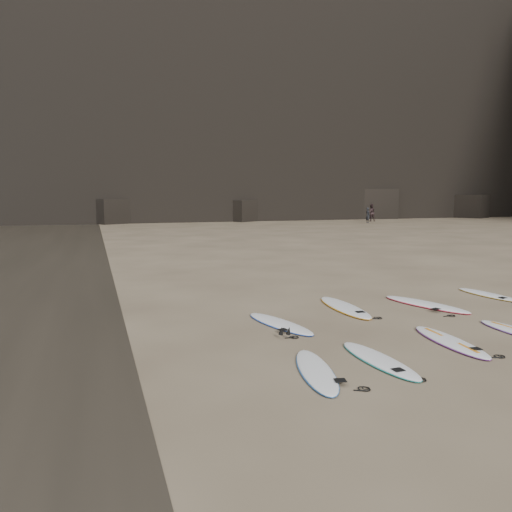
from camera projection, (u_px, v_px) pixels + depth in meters
The scene contains 11 objects.
ground at pixel (477, 339), 10.54m from camera, with size 240.00×240.00×0.00m, color #897559.
headland at pixel (354, 46), 61.29m from camera, with size 170.00×101.00×63.47m.
surfboard_0 at pixel (316, 370), 8.54m from camera, with size 0.54×2.26×0.08m, color white.
surfboard_1 at pixel (379, 360), 9.10m from camera, with size 0.55×2.30×0.08m, color white.
surfboard_2 at pixel (450, 341), 10.23m from camera, with size 0.57×2.39×0.09m, color white.
surfboard_5 at pixel (280, 323), 11.63m from camera, with size 0.57×2.39×0.09m, color white.
surfboard_6 at pixel (345, 307), 13.28m from camera, with size 0.65×2.71×0.10m, color white.
surfboard_7 at pixel (426, 304), 13.65m from camera, with size 0.64×2.68×0.10m, color white.
surfboard_8 at pixel (488, 294), 14.97m from camera, with size 0.54×2.23×0.08m, color white.
person_a at pixel (368, 215), 52.03m from camera, with size 0.58×0.38×1.60m, color black.
person_b at pixel (371, 213), 54.67m from camera, with size 0.93×0.73×1.92m, color black.
Camera 1 is at (-7.64, -8.27, 3.05)m, focal length 35.00 mm.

